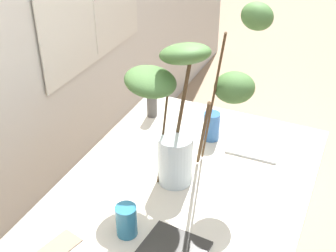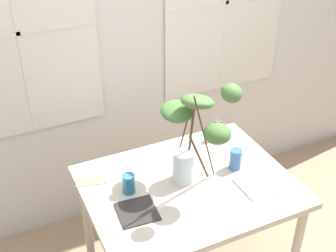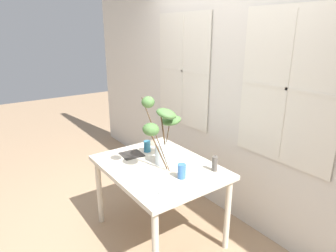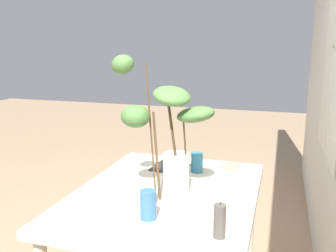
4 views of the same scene
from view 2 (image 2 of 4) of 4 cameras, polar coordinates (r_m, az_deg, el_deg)
back_wall_with_windows at (r=2.96m, az=-5.12°, el=12.84°), size 5.79×0.14×2.83m
dining_table at (r=2.63m, az=2.62°, el=-8.79°), size 1.17×0.90×0.76m
vase_with_branches at (r=2.41m, az=3.29°, el=-0.96°), size 0.30×0.50×0.71m
drinking_glass_blue_left at (r=2.50m, az=-5.05°, el=-7.34°), size 0.07×0.07×0.12m
drinking_glass_blue_right at (r=2.68m, az=8.60°, el=-4.20°), size 0.07×0.07×0.13m
plate_square_left at (r=2.41m, az=-3.96°, el=-10.82°), size 0.22×0.22×0.01m
plate_square_right at (r=2.61m, az=11.44°, el=-7.34°), size 0.22×0.22×0.01m
napkin_folded at (r=2.63m, az=-9.78°, el=-6.92°), size 0.19×0.12×0.00m
pillar_candle at (r=2.93m, az=6.36°, el=-0.42°), size 0.05×0.05×0.15m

